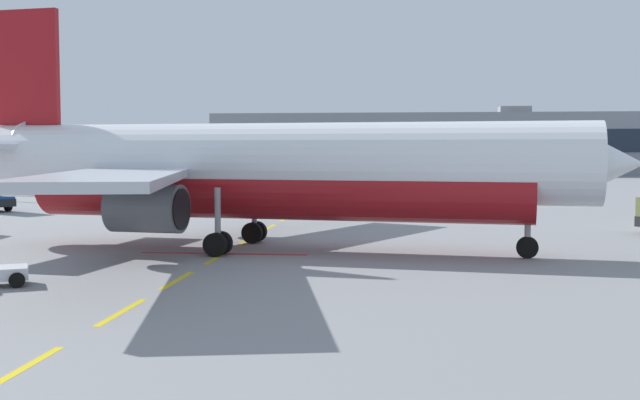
# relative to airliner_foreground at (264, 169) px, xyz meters

# --- Properties ---
(ground) EXTENTS (400.00, 400.00, 0.00)m
(ground) POSITION_rel_airliner_foreground_xyz_m (20.35, 16.32, -3.95)
(ground) COLOR gray
(apron_paint_markings) EXTENTS (8.00, 96.39, 0.01)m
(apron_paint_markings) POSITION_rel_airliner_foreground_xyz_m (-1.65, 13.66, -3.95)
(apron_paint_markings) COLOR yellow
(apron_paint_markings) RESTS_ON ground
(airliner_foreground) EXTENTS (34.80, 34.32, 12.20)m
(airliner_foreground) POSITION_rel_airliner_foreground_xyz_m (0.00, 0.00, 0.00)
(airliner_foreground) COLOR white
(airliner_foreground) RESTS_ON ground
(airliner_mid_left) EXTENTS (32.12, 30.80, 11.58)m
(airliner_mid_left) POSITION_rel_airliner_foreground_xyz_m (-42.72, 77.46, -0.20)
(airliner_mid_left) COLOR silver
(airliner_mid_left) RESTS_ON ground
(terminal_satellite) EXTENTS (89.81, 25.08, 13.23)m
(terminal_satellite) POSITION_rel_airliner_foreground_xyz_m (14.44, 120.77, 1.88)
(terminal_satellite) COLOR gray
(terminal_satellite) RESTS_ON ground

